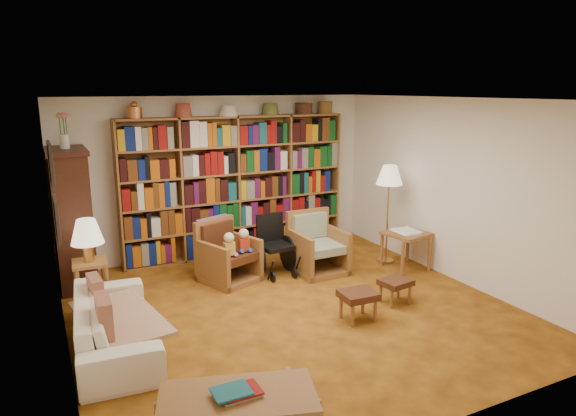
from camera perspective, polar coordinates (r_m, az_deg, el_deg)
floor at (r=6.36m, az=0.39°, el=-11.14°), size 5.00×5.00×0.00m
ceiling at (r=5.79m, az=0.43°, el=12.01°), size 5.00×5.00×0.00m
wall_back at (r=8.22m, az=-7.48°, el=3.51°), size 5.00×0.00×5.00m
wall_front at (r=3.98m, az=16.99°, el=-7.60°), size 5.00×0.00×5.00m
wall_left at (r=5.35m, az=-24.28°, el=-2.86°), size 0.00×5.00×5.00m
wall_right at (r=7.40m, az=17.98°, el=1.89°), size 0.00×5.00×5.00m
bookshelf at (r=8.14m, az=-5.73°, el=2.90°), size 3.60×0.30×2.42m
curio_cabinet at (r=7.37m, az=-22.88°, el=-0.92°), size 0.50×0.95×2.40m
framed_pictures at (r=5.56m, az=-24.56°, el=1.67°), size 0.03×0.52×0.97m
sofa at (r=5.67m, az=-18.68°, el=-11.98°), size 1.95×0.89×0.55m
sofa_throw at (r=5.66m, az=-18.18°, el=-11.71°), size 0.91×1.43×0.04m
cushion_left at (r=5.91m, az=-20.55°, el=-9.25°), size 0.15×0.38×0.37m
cushion_right at (r=5.27m, az=-19.69°, el=-11.98°), size 0.14×0.41×0.41m
side_table_lamp at (r=6.72m, az=-21.08°, el=-6.77°), size 0.42×0.42×0.58m
table_lamp at (r=6.57m, az=-21.45°, el=-2.61°), size 0.38×0.38×0.52m
armchair_leather at (r=7.22m, az=-6.82°, el=-5.20°), size 0.91×0.91×0.86m
armchair_sage at (r=7.52m, az=3.04°, el=-4.51°), size 0.71×0.74×0.87m
wheelchair at (r=7.40m, az=-1.65°, el=-4.33°), size 0.49×0.69×0.86m
floor_lamp at (r=7.81m, az=11.20°, el=3.19°), size 0.40×0.40×1.50m
side_table_papers at (r=7.73m, az=12.98°, el=-3.24°), size 0.66×0.66×0.59m
footstool_a at (r=6.02m, az=7.82°, el=-9.76°), size 0.43×0.37×0.35m
footstool_b at (r=6.56m, az=11.87°, el=-8.25°), size 0.41×0.37×0.31m
coffee_table at (r=4.10m, az=-5.61°, el=-20.50°), size 1.29×0.91×0.45m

